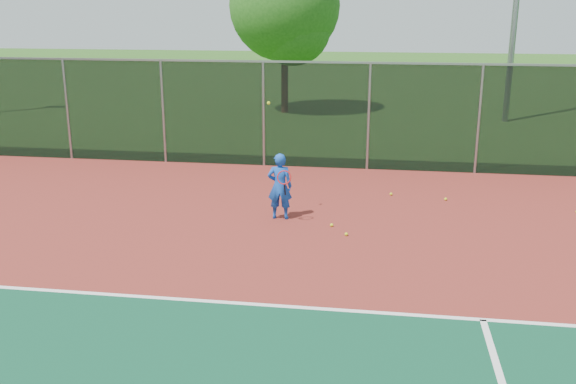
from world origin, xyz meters
The scene contains 8 objects.
court_apron centered at (0.00, 2.00, 0.01)m, with size 30.00×20.00×0.02m, color maroon.
fence_back centered at (0.00, 12.00, 1.56)m, with size 30.00×0.06×3.03m.
tennis_player centered at (-1.76, 7.26, 0.76)m, with size 0.59×0.60×2.56m.
practice_ball_0 centered at (0.67, 9.41, 0.06)m, with size 0.07×0.07×0.07m, color #D0E11A.
practice_ball_3 centered at (-0.59, 6.87, 0.06)m, with size 0.07×0.07×0.07m, color #D0E11A.
practice_ball_4 centered at (-0.24, 6.36, 0.06)m, with size 0.07×0.07×0.07m, color #D0E11A.
practice_ball_5 centered at (1.97, 9.17, 0.06)m, with size 0.07×0.07×0.07m, color #D0E11A.
tree_back_left centered at (-3.79, 21.66, 4.30)m, with size 4.67×4.67×6.86m.
Camera 1 is at (0.40, -5.98, 4.55)m, focal length 40.00 mm.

